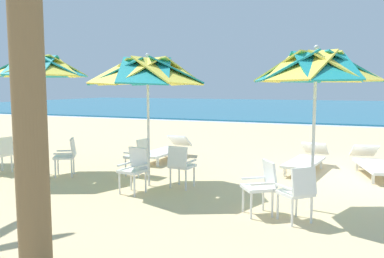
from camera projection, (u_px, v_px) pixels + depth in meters
ground_plane at (363, 179)px, 8.64m from camera, size 80.00×80.00×0.00m
sea at (352, 108)px, 36.78m from camera, size 80.00×36.00×0.10m
surf_foam at (355, 127)px, 19.88m from camera, size 80.00×0.70×0.01m
beach_umbrella_0 at (316, 69)px, 6.24m from camera, size 2.00×2.00×2.70m
plastic_chair_0 at (298, 190)px, 5.84m from camera, size 0.63×0.63×0.87m
plastic_chair_1 at (262, 184)px, 6.22m from camera, size 0.63×0.62×0.87m
beach_umbrella_1 at (148, 73)px, 7.84m from camera, size 2.42×2.42×2.70m
plastic_chair_2 at (181, 164)px, 7.84m from camera, size 0.48×0.51×0.87m
plastic_chair_3 at (139, 154)px, 8.92m from camera, size 0.51×0.49×0.87m
plastic_chair_4 at (135, 167)px, 7.52m from camera, size 0.49×0.52×0.87m
beach_umbrella_2 at (39, 68)px, 8.94m from camera, size 2.19×2.19×2.84m
plastic_chair_5 at (67, 154)px, 8.93m from camera, size 0.62×0.61×0.87m
plastic_chair_6 at (1, 153)px, 9.18m from camera, size 0.52×0.49×0.87m
sun_lounger_1 at (374, 163)px, 9.00m from camera, size 1.09×2.23×0.62m
sun_lounger_2 at (306, 159)px, 9.48m from camera, size 0.96×2.22×0.62m
sun_lounger_3 at (165, 150)px, 10.88m from camera, size 0.79×2.19×0.62m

